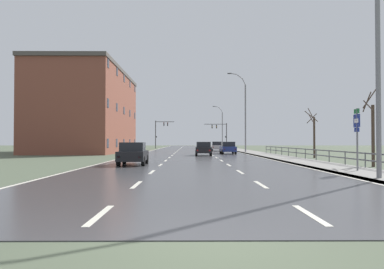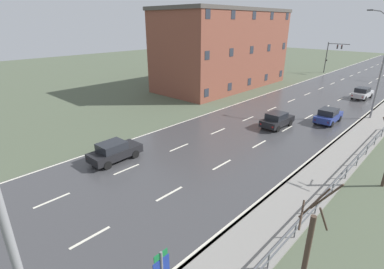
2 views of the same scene
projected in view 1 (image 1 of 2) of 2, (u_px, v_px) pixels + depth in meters
The scene contains 17 objects.
ground_plane at pixel (192, 152), 53.78m from camera, with size 160.00×160.00×0.12m.
road_asphalt_strip at pixel (191, 150), 65.77m from camera, with size 14.00×120.00×0.03m.
sidewalk_right at pixel (236, 150), 65.84m from camera, with size 3.00×120.00×0.12m.
guardrail at pixel (310, 152), 29.56m from camera, with size 0.07×34.27×1.00m.
street_lamp_foreground at pixel (374, 47), 14.80m from camera, with size 2.86×0.24×11.58m.
street_lamp_midground at pixel (244, 114), 49.80m from camera, with size 2.65×0.24×11.37m.
street_lamp_distant at pixel (222, 127), 84.78m from camera, with size 2.42×0.24×10.13m.
highway_sign at pixel (357, 131), 18.30m from camera, with size 0.09×0.68×3.37m.
traffic_signal_right at pixel (221, 131), 78.04m from camera, with size 5.04×0.36×5.67m.
traffic_signal_left at pixel (160, 130), 78.21m from camera, with size 4.24×0.36×6.22m.
car_distant at pixel (217, 146), 59.14m from camera, with size 2.00×4.19×1.57m.
car_mid_centre at pixel (228, 148), 45.03m from camera, with size 1.87×4.12×1.57m.
car_far_left at pixel (133, 153), 24.22m from camera, with size 1.94×4.15×1.57m.
car_far_right at pixel (204, 149), 39.94m from camera, with size 1.94×4.15×1.57m.
brick_building at pixel (88, 112), 52.40m from camera, with size 10.84×23.55×12.12m.
bare_tree_near at pixel (373, 131), 22.60m from camera, with size 1.21×1.18×5.35m.
bare_tree_mid at pixel (314, 135), 34.44m from camera, with size 1.43×1.65×4.93m.
Camera 1 is at (-0.35, -5.82, 1.66)m, focal length 32.90 mm.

